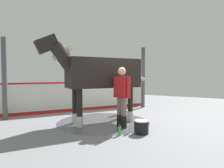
% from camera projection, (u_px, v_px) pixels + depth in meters
% --- Properties ---
extents(ground_plane, '(16.00, 16.00, 0.02)m').
position_uv_depth(ground_plane, '(114.00, 120.00, 6.26)').
color(ground_plane, gray).
extents(wet_patch, '(2.81, 2.81, 0.00)m').
position_uv_depth(wet_patch, '(103.00, 122.00, 6.01)').
color(wet_patch, '#4C4C54').
rests_on(wet_patch, ground).
extents(barrier_wall, '(4.84, 3.39, 1.17)m').
position_uv_depth(barrier_wall, '(82.00, 97.00, 7.89)').
color(barrier_wall, silver).
rests_on(barrier_wall, ground).
extents(roof_post_near, '(0.16, 0.16, 2.65)m').
position_uv_depth(roof_post_near, '(4.00, 78.00, 6.29)').
color(roof_post_near, '#4C4C51').
rests_on(roof_post_near, ground).
extents(roof_post_far, '(0.16, 0.16, 2.65)m').
position_uv_depth(roof_post_far, '(143.00, 77.00, 8.70)').
color(roof_post_far, '#4C4C51').
rests_on(roof_post_far, ground).
extents(horse, '(2.98, 2.20, 2.53)m').
position_uv_depth(horse, '(100.00, 74.00, 5.89)').
color(horse, black).
rests_on(horse, ground).
extents(handler, '(0.41, 0.61, 1.65)m').
position_uv_depth(handler, '(122.00, 93.00, 5.37)').
color(handler, black).
rests_on(handler, ground).
extents(wash_bucket, '(0.36, 0.36, 0.32)m').
position_uv_depth(wash_bucket, '(141.00, 127.00, 4.81)').
color(wash_bucket, black).
rests_on(wash_bucket, ground).
extents(bottle_shampoo, '(0.07, 0.07, 0.23)m').
position_uv_depth(bottle_shampoo, '(128.00, 130.00, 4.78)').
color(bottle_shampoo, white).
rests_on(bottle_shampoo, ground).
extents(bottle_spray, '(0.07, 0.07, 0.27)m').
position_uv_depth(bottle_spray, '(120.00, 130.00, 4.65)').
color(bottle_spray, '#4CA559').
rests_on(bottle_spray, ground).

